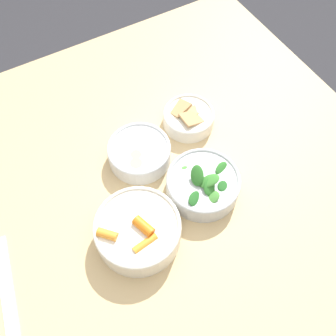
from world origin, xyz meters
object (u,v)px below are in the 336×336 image
Objects in this scene: bowl_carrots at (138,230)px; ruler at (7,291)px; bowl_beans_hotdog at (140,153)px; bowl_greens at (203,184)px; bowl_cookies at (188,117)px.

bowl_carrots reaches higher than ruler.
ruler is at bearing 111.35° from bowl_beans_hotdog.
bowl_carrots is at bearing 151.47° from bowl_beans_hotdog.
bowl_carrots is 1.21× the size of bowl_beans_hotdog.
bowl_carrots reaches higher than bowl_beans_hotdog.
bowl_greens reaches higher than bowl_beans_hotdog.
bowl_beans_hotdog is at bearing 29.77° from bowl_greens.
bowl_greens is 1.11× the size of bowl_beans_hotdog.
bowl_carrots is 0.35m from bowl_cookies.
bowl_carrots is 0.20m from bowl_greens.
ruler is at bearing 89.97° from bowl_greens.
bowl_greens reaches higher than bowl_cookies.
bowl_greens is at bearing -150.23° from bowl_beans_hotdog.
bowl_cookies is at bearing -71.10° from ruler.
bowl_cookies is 0.54× the size of ruler.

